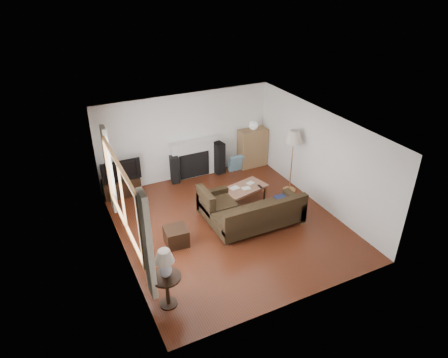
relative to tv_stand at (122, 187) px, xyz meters
name	(u,v)px	position (x,y,z in m)	size (l,w,h in m)	color
room	(230,179)	(1.99, -2.50, 1.01)	(5.10, 5.60, 2.54)	#512212
window	(122,197)	(-0.46, -2.70, 1.31)	(0.12, 2.74, 1.54)	olive
curtain_near	(148,246)	(-0.41, -4.22, 1.16)	(0.10, 0.35, 2.10)	beige
curtain_far	(109,170)	(-0.41, -1.18, 1.16)	(0.10, 0.35, 2.10)	beige
fireplace	(193,159)	(2.14, 0.14, 0.33)	(1.40, 0.26, 1.15)	white
tv_stand	(122,187)	(0.00, 0.00, 0.00)	(0.97, 0.44, 0.48)	black
television	(120,169)	(0.02, 0.00, 0.54)	(1.02, 0.13, 0.59)	black
speaker_left	(175,169)	(1.53, 0.05, 0.16)	(0.22, 0.27, 0.80)	black
speaker_right	(219,158)	(2.91, 0.04, 0.23)	(0.26, 0.32, 0.95)	black
bookshelf	(253,148)	(4.03, 0.02, 0.35)	(0.86, 0.41, 1.18)	olive
globe_lamp	(253,125)	(4.03, 0.02, 1.07)	(0.26, 0.26, 0.26)	white
sectional_sofa	(259,213)	(2.56, -2.88, 0.14)	(2.34, 1.71, 0.76)	black
coffee_table	(244,194)	(2.79, -1.75, -0.02)	(1.15, 0.63, 0.45)	#8F5D44
footstool	(176,236)	(0.59, -2.65, -0.04)	(0.49, 0.49, 0.41)	black
floor_lamp	(292,162)	(4.20, -1.77, 0.64)	(0.46, 0.46, 1.77)	#AE7A3C
side_table	(167,290)	(-0.16, -4.27, 0.10)	(0.54, 0.54, 0.68)	black
table_lamp	(165,264)	(-0.16, -4.27, 0.72)	(0.35, 0.35, 0.57)	silver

